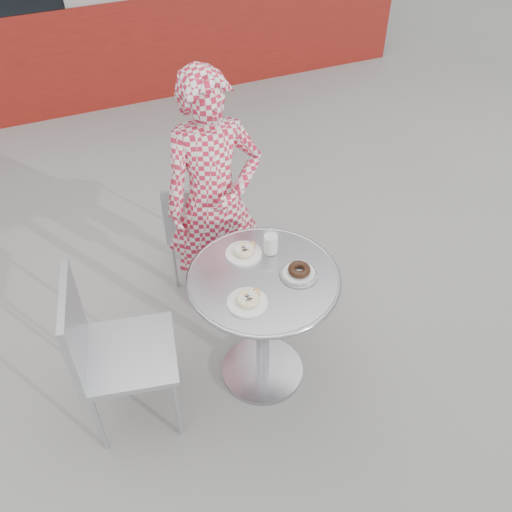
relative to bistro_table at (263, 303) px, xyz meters
name	(u,v)px	position (x,y,z in m)	size (l,w,h in m)	color
ground	(268,376)	(0.02, -0.04, -0.60)	(60.00, 60.00, 0.00)	gray
bistro_table	(263,303)	(0.00, 0.00, 0.00)	(0.78, 0.78, 0.79)	#BABABF
chair_far	(200,244)	(-0.05, 0.96, -0.35)	(0.50, 0.50, 0.81)	#B2B5BA
chair_left	(132,378)	(-0.74, 0.03, -0.30)	(0.55, 0.54, 0.97)	#B2B5BA
seated_person	(214,201)	(-0.02, 0.68, 0.20)	(0.58, 0.38, 1.59)	#B41B35
plate_far	(244,251)	(-0.03, 0.19, 0.21)	(0.19, 0.19, 0.05)	white
plate_near	(248,300)	(-0.14, -0.13, 0.21)	(0.19, 0.19, 0.05)	white
plate_checker	(299,272)	(0.17, -0.05, 0.21)	(0.20, 0.20, 0.05)	white
milk_cup	(271,243)	(0.11, 0.16, 0.25)	(0.08, 0.08, 0.13)	white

